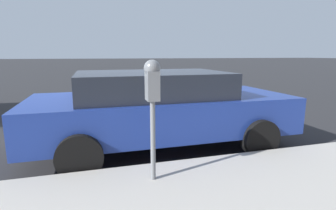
% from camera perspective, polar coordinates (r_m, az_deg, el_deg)
% --- Properties ---
extents(ground_plane, '(220.00, 220.00, 0.00)m').
position_cam_1_polar(ground_plane, '(5.88, -9.82, -5.87)').
color(ground_plane, '#2B2B2D').
extents(parking_meter, '(0.21, 0.19, 1.45)m').
position_cam_1_polar(parking_meter, '(3.03, -3.43, 3.29)').
color(parking_meter, gray).
rests_on(parking_meter, sidewalk).
extents(car_blue, '(2.13, 4.58, 1.38)m').
position_cam_1_polar(car_blue, '(4.75, -1.78, -0.41)').
color(car_blue, navy).
rests_on(car_blue, ground_plane).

